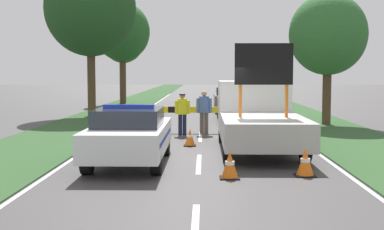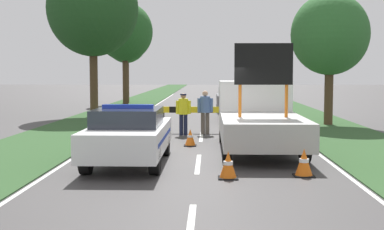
% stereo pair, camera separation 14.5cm
% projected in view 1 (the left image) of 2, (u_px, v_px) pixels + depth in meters
% --- Properties ---
extents(ground_plane, '(160.00, 160.00, 0.00)m').
position_uv_depth(ground_plane, '(199.00, 158.00, 14.76)').
color(ground_plane, '#3D3A3A').
extents(lane_markings, '(7.02, 60.66, 0.01)m').
position_uv_depth(lane_markings, '(201.00, 122.00, 25.41)').
color(lane_markings, silver).
rests_on(lane_markings, ground).
extents(grass_verge_left, '(3.41, 120.00, 0.03)m').
position_uv_depth(grass_verge_left, '(121.00, 108.00, 34.81)').
color(grass_verge_left, '#2D5128').
rests_on(grass_verge_left, ground).
extents(grass_verge_right, '(3.41, 120.00, 0.03)m').
position_uv_depth(grass_verge_right, '(283.00, 108.00, 34.57)').
color(grass_verge_right, '#2D5128').
rests_on(grass_verge_right, ground).
extents(police_car, '(1.86, 4.64, 1.55)m').
position_uv_depth(police_car, '(130.00, 135.00, 13.75)').
color(police_car, white).
rests_on(police_car, ground).
extents(work_truck, '(2.29, 6.28, 3.16)m').
position_uv_depth(work_truck, '(257.00, 116.00, 16.52)').
color(work_truck, white).
rests_on(work_truck, ground).
extents(road_barrier, '(3.39, 0.08, 1.01)m').
position_uv_depth(road_barrier, '(197.00, 111.00, 20.95)').
color(road_barrier, black).
rests_on(road_barrier, ground).
extents(police_officer, '(0.56, 0.36, 1.57)m').
position_uv_depth(police_officer, '(182.00, 110.00, 20.01)').
color(police_officer, '#191E38').
rests_on(police_officer, ground).
extents(pedestrian_civilian, '(0.60, 0.38, 1.66)m').
position_uv_depth(pedestrian_civilian, '(204.00, 109.00, 20.31)').
color(pedestrian_civilian, brown).
rests_on(pedestrian_civilian, ground).
extents(traffic_cone_near_police, '(0.46, 0.46, 0.64)m').
position_uv_depth(traffic_cone_near_police, '(305.00, 162.00, 12.20)').
color(traffic_cone_near_police, black).
rests_on(traffic_cone_near_police, ground).
extents(traffic_cone_centre_front, '(0.44, 0.44, 0.62)m').
position_uv_depth(traffic_cone_centre_front, '(230.00, 165.00, 11.93)').
color(traffic_cone_centre_front, black).
rests_on(traffic_cone_centre_front, ground).
extents(traffic_cone_near_truck, '(0.40, 0.40, 0.56)m').
position_uv_depth(traffic_cone_near_truck, '(130.00, 132.00, 18.77)').
color(traffic_cone_near_truck, black).
rests_on(traffic_cone_near_truck, ground).
extents(traffic_cone_behind_barrier, '(0.39, 0.39, 0.55)m').
position_uv_depth(traffic_cone_behind_barrier, '(190.00, 138.00, 17.14)').
color(traffic_cone_behind_barrier, black).
rests_on(traffic_cone_behind_barrier, ground).
extents(queued_car_wagon_maroon, '(1.83, 4.55, 1.60)m').
position_uv_depth(queued_car_wagon_maroon, '(237.00, 104.00, 25.83)').
color(queued_car_wagon_maroon, maroon).
rests_on(queued_car_wagon_maroon, ground).
extents(queued_car_suv_grey, '(1.88, 4.44, 1.42)m').
position_uv_depth(queued_car_suv_grey, '(230.00, 98.00, 32.17)').
color(queued_car_suv_grey, slate).
rests_on(queued_car_suv_grey, ground).
extents(roadside_tree_near_left, '(4.78, 4.78, 8.19)m').
position_uv_depth(roadside_tree_near_left, '(90.00, 9.00, 27.97)').
color(roadside_tree_near_left, '#4C3823').
rests_on(roadside_tree_near_left, ground).
extents(roadside_tree_near_right, '(3.08, 3.08, 6.24)m').
position_uv_depth(roadside_tree_near_right, '(123.00, 42.00, 39.60)').
color(roadside_tree_near_right, '#4C3823').
rests_on(roadside_tree_near_right, ground).
extents(roadside_tree_mid_left, '(3.43, 3.43, 5.82)m').
position_uv_depth(roadside_tree_mid_left, '(328.00, 35.00, 23.54)').
color(roadside_tree_mid_left, '#4C3823').
rests_on(roadside_tree_mid_left, ground).
extents(roadside_tree_mid_right, '(3.96, 3.96, 7.27)m').
position_uv_depth(roadside_tree_mid_right, '(122.00, 32.00, 37.92)').
color(roadside_tree_mid_right, '#4C3823').
rests_on(roadside_tree_mid_right, ground).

